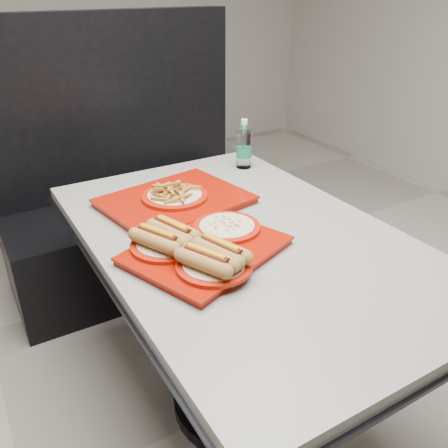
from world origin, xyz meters
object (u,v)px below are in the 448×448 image
tray_near (201,246)px  water_bottle (244,147)px  diner_table (243,277)px  booth_bench (131,207)px  tray_far (175,198)px

tray_near → water_bottle: 0.76m
diner_table → booth_bench: 1.11m
diner_table → water_bottle: (0.33, 0.51, 0.26)m
tray_near → water_bottle: bearing=47.9°
booth_bench → tray_near: booth_bench is taller
diner_table → tray_near: tray_near is taller
tray_near → tray_far: 0.37m
diner_table → tray_far: bearing=106.6°
diner_table → tray_far: 0.38m
water_bottle → booth_bench: bearing=119.5°
water_bottle → tray_near: bearing=-132.1°
booth_bench → diner_table: bearing=-90.0°
diner_table → tray_far: tray_far is taller
tray_near → tray_far: bearing=76.4°
tray_far → booth_bench: bearing=83.1°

